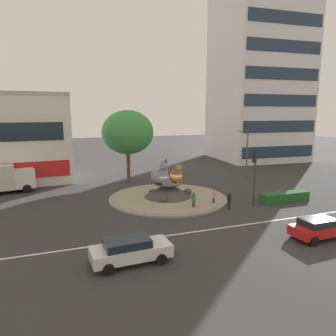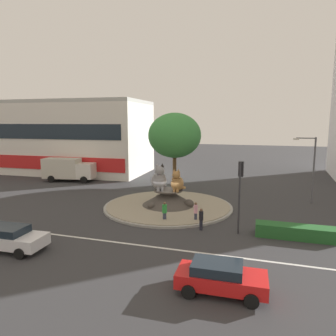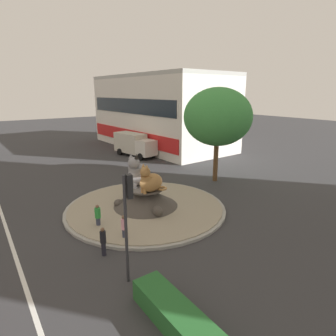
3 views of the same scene
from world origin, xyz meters
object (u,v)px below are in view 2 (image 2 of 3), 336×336
at_px(cat_statue_grey, 159,180).
at_px(pedestrian_pink_shirt, 196,212).
at_px(traffic_light_mast, 240,184).
at_px(broadleaf_tree_behind_island, 175,136).
at_px(pedestrian_black_shirt, 201,219).
at_px(delivery_box_truck, 68,169).
at_px(parked_car_right, 220,277).
at_px(streetlight_arm, 311,165).
at_px(pedestrian_green_shirt, 165,212).
at_px(shophouse_block, 71,137).
at_px(cat_statue_tabby, 177,182).
at_px(hatchback_near_shophouse, 8,237).

height_order(cat_statue_grey, pedestrian_pink_shirt, cat_statue_grey).
height_order(traffic_light_mast, broadleaf_tree_behind_island, broadleaf_tree_behind_island).
bearing_deg(pedestrian_black_shirt, pedestrian_pink_shirt, -56.28).
xyz_separation_m(pedestrian_pink_shirt, pedestrian_black_shirt, (0.73, -1.57, -0.00)).
xyz_separation_m(cat_statue_grey, delivery_box_truck, (-15.40, 8.08, -0.92)).
bearing_deg(traffic_light_mast, parked_car_right, -172.55).
bearing_deg(pedestrian_pink_shirt, traffic_light_mast, 43.47).
xyz_separation_m(cat_statue_grey, pedestrian_black_shirt, (4.85, -4.90, -1.70)).
bearing_deg(streetlight_arm, broadleaf_tree_behind_island, -15.26).
distance_m(pedestrian_black_shirt, parked_car_right, 8.19).
bearing_deg(pedestrian_green_shirt, streetlight_arm, -106.95).
bearing_deg(shophouse_block, cat_statue_tabby, -37.53).
bearing_deg(hatchback_near_shophouse, broadleaf_tree_behind_island, 74.73).
bearing_deg(pedestrian_green_shirt, broadleaf_tree_behind_island, -43.84).
relative_size(cat_statue_grey, cat_statue_tabby, 1.27).
bearing_deg(parked_car_right, hatchback_near_shophouse, 174.05).
relative_size(traffic_light_mast, hatchback_near_shophouse, 1.09).
distance_m(pedestrian_green_shirt, delivery_box_truck, 20.99).
distance_m(traffic_light_mast, shophouse_block, 33.70).
xyz_separation_m(traffic_light_mast, streetlight_arm, (5.93, 10.34, 0.18)).
bearing_deg(cat_statue_grey, broadleaf_tree_behind_island, 161.08).
distance_m(broadleaf_tree_behind_island, pedestrian_green_shirt, 14.47).
bearing_deg(pedestrian_black_shirt, traffic_light_mast, -167.37).
xyz_separation_m(shophouse_block, broadleaf_tree_behind_island, (18.53, -5.95, 0.72)).
xyz_separation_m(parked_car_right, delivery_box_truck, (-22.65, 20.81, 0.86)).
bearing_deg(hatchback_near_shophouse, traffic_light_mast, 25.20).
height_order(hatchback_near_shophouse, delivery_box_truck, delivery_box_truck).
bearing_deg(broadleaf_tree_behind_island, delivery_box_truck, -175.62).
relative_size(broadleaf_tree_behind_island, streetlight_arm, 1.39).
bearing_deg(pedestrian_green_shirt, pedestrian_black_shirt, -163.30).
bearing_deg(cat_statue_tabby, broadleaf_tree_behind_island, -166.74).
bearing_deg(delivery_box_truck, broadleaf_tree_behind_island, -5.34).
distance_m(pedestrian_pink_shirt, pedestrian_black_shirt, 1.74).
bearing_deg(pedestrian_black_shirt, hatchback_near_shophouse, 41.69).
height_order(traffic_light_mast, pedestrian_black_shirt, traffic_light_mast).
relative_size(cat_statue_tabby, delivery_box_truck, 0.31).
xyz_separation_m(cat_statue_grey, pedestrian_green_shirt, (1.78, -3.96, -1.71)).
distance_m(pedestrian_green_shirt, hatchback_near_shophouse, 10.88).
height_order(cat_statue_tabby, parked_car_right, cat_statue_tabby).
xyz_separation_m(pedestrian_green_shirt, hatchback_near_shophouse, (-7.57, -7.82, -0.05)).
xyz_separation_m(shophouse_block, pedestrian_green_shirt, (21.45, -19.09, -4.60)).
relative_size(pedestrian_black_shirt, delivery_box_truck, 0.23).
relative_size(pedestrian_green_shirt, parked_car_right, 0.39).
bearing_deg(pedestrian_black_shirt, broadleaf_tree_behind_island, -58.10).
height_order(cat_statue_grey, parked_car_right, cat_statue_grey).
bearing_deg(pedestrian_green_shirt, cat_statue_grey, -32.21).
height_order(shophouse_block, broadleaf_tree_behind_island, shophouse_block).
distance_m(hatchback_near_shophouse, parked_car_right, 13.09).
xyz_separation_m(traffic_light_mast, hatchback_near_shophouse, (-13.30, -7.06, -2.75)).
xyz_separation_m(traffic_light_mast, delivery_box_truck, (-22.90, 12.80, -1.92)).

